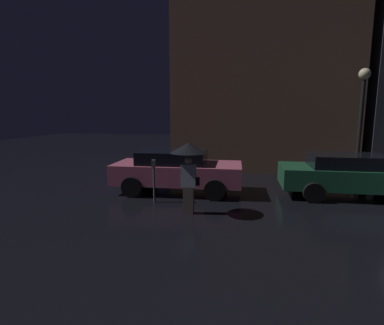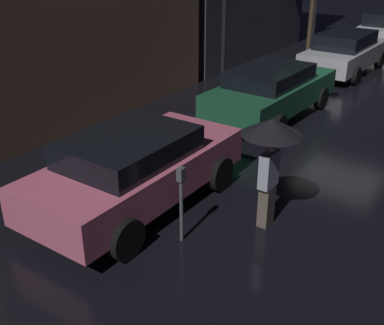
% 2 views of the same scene
% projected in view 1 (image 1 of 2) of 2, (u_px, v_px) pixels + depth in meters
% --- Properties ---
extents(building_facade_left, '(8.44, 3.00, 9.48)m').
position_uv_depth(building_facade_left, '(262.00, 71.00, 14.40)').
color(building_facade_left, '#8C664C').
rests_on(building_facade_left, ground).
extents(parked_car_pink, '(4.38, 2.06, 1.45)m').
position_uv_depth(parked_car_pink, '(177.00, 170.00, 10.43)').
color(parked_car_pink, '#DB6684').
rests_on(parked_car_pink, ground).
extents(parked_car_green, '(4.59, 2.02, 1.40)m').
position_uv_depth(parked_car_green, '(351.00, 174.00, 9.79)').
color(parked_car_green, '#1E5638').
rests_on(parked_car_green, ground).
extents(pedestrian_with_umbrella, '(1.00, 1.00, 1.95)m').
position_uv_depth(pedestrian_with_umbrella, '(188.00, 158.00, 8.00)').
color(pedestrian_with_umbrella, '#66564C').
rests_on(pedestrian_with_umbrella, ground).
extents(parking_meter, '(0.12, 0.10, 1.32)m').
position_uv_depth(parking_meter, '(154.00, 176.00, 9.17)').
color(parking_meter, '#4C5154').
rests_on(parking_meter, ground).
extents(street_lamp_near, '(0.42, 0.42, 4.39)m').
position_uv_depth(street_lamp_near, '(362.00, 104.00, 11.35)').
color(street_lamp_near, black).
rests_on(street_lamp_near, ground).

